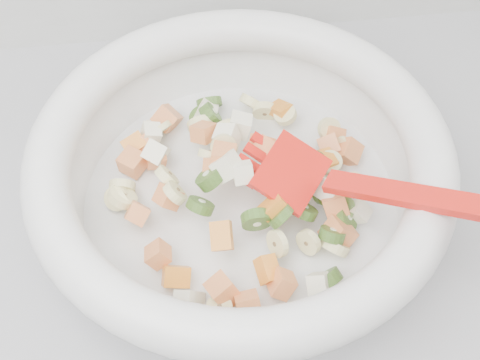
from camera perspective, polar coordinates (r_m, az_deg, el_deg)
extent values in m
cylinder|color=white|center=(0.64, 0.00, -2.08)|extent=(0.31, 0.31, 0.02)
torus|color=white|center=(0.58, 0.00, 1.98)|extent=(0.38, 0.38, 0.04)
cylinder|color=#FEEAA9|center=(0.68, 3.89, 5.59)|extent=(0.03, 0.02, 0.02)
cylinder|color=#FEEAA9|center=(0.63, -9.76, -1.57)|extent=(0.02, 0.04, 0.04)
cylinder|color=#FEEAA9|center=(0.62, -6.25, 0.28)|extent=(0.03, 0.03, 0.02)
cylinder|color=#FEEAA9|center=(0.63, 9.68, -0.32)|extent=(0.03, 0.02, 0.03)
cylinder|color=#FEEAA9|center=(0.64, 7.69, 1.50)|extent=(0.03, 0.03, 0.02)
cylinder|color=#FEEAA9|center=(0.70, 0.88, 6.69)|extent=(0.03, 0.03, 0.03)
cylinder|color=#FEEAA9|center=(0.62, -1.39, 2.80)|extent=(0.03, 0.02, 0.03)
cylinder|color=#FEEAA9|center=(0.66, -1.22, 4.50)|extent=(0.03, 0.02, 0.03)
cylinder|color=#FEEAA9|center=(0.56, -1.79, -10.86)|extent=(0.02, 0.02, 0.01)
cylinder|color=#FEEAA9|center=(0.62, 3.31, 1.91)|extent=(0.03, 0.03, 0.03)
cylinder|color=#FEEAA9|center=(0.67, 8.77, 2.72)|extent=(0.02, 0.03, 0.02)
cylinder|color=#FEEAA9|center=(0.67, -3.34, 4.77)|extent=(0.04, 0.02, 0.04)
cylinder|color=#FEEAA9|center=(0.68, 7.61, 4.38)|extent=(0.03, 0.02, 0.03)
cylinder|color=#FEEAA9|center=(0.63, -10.44, -1.53)|extent=(0.03, 0.02, 0.03)
cylinder|color=#FEEAA9|center=(0.60, -5.56, -1.10)|extent=(0.02, 0.03, 0.03)
cylinder|color=#FEEAA9|center=(0.59, 5.85, -5.30)|extent=(0.02, 0.03, 0.03)
cylinder|color=#FEEAA9|center=(0.62, -10.00, -1.45)|extent=(0.03, 0.03, 0.03)
cylinder|color=#FEEAA9|center=(0.60, 8.08, -5.62)|extent=(0.04, 0.04, 0.03)
cylinder|color=#FEEAA9|center=(0.68, -6.83, 4.23)|extent=(0.03, 0.03, 0.03)
cylinder|color=#FEEAA9|center=(0.58, 3.21, -5.43)|extent=(0.02, 0.04, 0.04)
cylinder|color=#FEEAA9|center=(0.69, 2.13, 5.89)|extent=(0.03, 0.02, 0.03)
cylinder|color=#FEEAA9|center=(0.64, -10.02, -0.54)|extent=(0.04, 0.02, 0.04)
cylinder|color=#FEEAA9|center=(0.62, -2.56, 2.11)|extent=(0.03, 0.02, 0.03)
cylinder|color=#FEEAA9|center=(0.66, -2.80, 3.94)|extent=(0.03, 0.03, 0.03)
cube|color=#F9814E|center=(0.60, -2.03, 0.96)|extent=(0.03, 0.03, 0.03)
cube|color=#F9814E|center=(0.66, 9.19, 2.42)|extent=(0.03, 0.03, 0.03)
cube|color=#F9814E|center=(0.60, -1.45, 1.93)|extent=(0.03, 0.03, 0.03)
cube|color=#F9814E|center=(0.65, -7.16, 1.81)|extent=(0.02, 0.02, 0.02)
cube|color=#F9814E|center=(0.61, 8.10, -2.07)|extent=(0.03, 0.03, 0.03)
cube|color=#F9814E|center=(0.61, 5.52, 0.28)|extent=(0.03, 0.03, 0.03)
cube|color=#F9814E|center=(0.62, 2.16, 2.50)|extent=(0.03, 0.03, 0.02)
cube|color=#F9814E|center=(0.63, 1.83, 3.09)|extent=(0.03, 0.03, 0.03)
cube|color=#F9814E|center=(0.60, -6.16, -1.44)|extent=(0.03, 0.03, 0.03)
cube|color=#F9814E|center=(0.60, 3.61, -0.86)|extent=(0.03, 0.02, 0.03)
cube|color=#F9814E|center=(0.68, 7.93, 3.54)|extent=(0.03, 0.03, 0.03)
cube|color=#F9814E|center=(0.61, -8.74, -2.84)|extent=(0.03, 0.03, 0.03)
cube|color=#F9814E|center=(0.58, -7.01, -6.31)|extent=(0.02, 0.02, 0.03)
cube|color=#F9814E|center=(0.69, -6.25, 5.24)|extent=(0.03, 0.04, 0.03)
cube|color=#F9814E|center=(0.67, -8.10, 2.93)|extent=(0.03, 0.03, 0.03)
cube|color=#F9814E|center=(0.65, -9.16, 1.49)|extent=(0.03, 0.03, 0.02)
cube|color=#F9814E|center=(0.66, 7.59, 2.92)|extent=(0.03, 0.03, 0.03)
cube|color=#F9814E|center=(0.57, -1.44, -9.45)|extent=(0.03, 0.03, 0.03)
cube|color=#F9814E|center=(0.64, -3.10, 4.07)|extent=(0.03, 0.03, 0.03)
cube|color=#F9814E|center=(0.56, 0.73, -10.83)|extent=(0.02, 0.03, 0.03)
cube|color=#F9814E|center=(0.57, 3.60, -8.85)|extent=(0.03, 0.03, 0.03)
cube|color=#F9814E|center=(0.60, 8.38, -4.55)|extent=(0.04, 0.03, 0.04)
cylinder|color=#6CAF3A|center=(0.59, 7.87, -4.65)|extent=(0.03, 0.03, 0.03)
cylinder|color=#6CAF3A|center=(0.62, 7.39, -0.95)|extent=(0.04, 0.03, 0.04)
cylinder|color=#6CAF3A|center=(0.70, -2.63, 6.59)|extent=(0.03, 0.02, 0.03)
cylinder|color=#6CAF3A|center=(0.61, 8.91, -3.26)|extent=(0.03, 0.03, 0.03)
cylinder|color=#6CAF3A|center=(0.68, -3.20, 5.32)|extent=(0.04, 0.04, 0.02)
cylinder|color=#6CAF3A|center=(0.64, 6.27, 1.45)|extent=(0.03, 0.03, 0.02)
cylinder|color=#6CAF3A|center=(0.67, -2.55, 5.59)|extent=(0.03, 0.03, 0.03)
cylinder|color=#6CAF3A|center=(0.60, 5.36, -2.58)|extent=(0.03, 0.04, 0.03)
cylinder|color=#6CAF3A|center=(0.58, 1.40, -3.39)|extent=(0.04, 0.01, 0.04)
cylinder|color=#6CAF3A|center=(0.58, 3.49, -3.10)|extent=(0.03, 0.03, 0.03)
cylinder|color=#6CAF3A|center=(0.60, -2.58, 0.15)|extent=(0.03, 0.04, 0.03)
cylinder|color=#6CAF3A|center=(0.58, 7.45, -8.43)|extent=(0.03, 0.03, 0.03)
cylinder|color=#6CAF3A|center=(0.59, -3.41, -2.21)|extent=(0.03, 0.03, 0.03)
cylinder|color=#6CAF3A|center=(0.61, 8.76, -2.40)|extent=(0.03, 0.03, 0.02)
cube|color=white|center=(0.59, -1.08, 1.15)|extent=(0.03, 0.03, 0.03)
cube|color=white|center=(0.62, 10.10, -2.66)|extent=(0.03, 0.03, 0.02)
cube|color=white|center=(0.64, -7.19, 2.33)|extent=(0.03, 0.03, 0.03)
cube|color=white|center=(0.68, -7.69, 3.95)|extent=(0.03, 0.03, 0.03)
cube|color=white|center=(0.58, 6.85, -8.81)|extent=(0.03, 0.03, 0.03)
cube|color=white|center=(0.64, -1.12, 3.64)|extent=(0.03, 0.03, 0.03)
cube|color=white|center=(0.59, 0.24, 0.63)|extent=(0.02, 0.03, 0.03)
cube|color=white|center=(0.68, -2.98, 5.72)|extent=(0.03, 0.03, 0.03)
cube|color=white|center=(0.61, 7.64, -0.91)|extent=(0.04, 0.03, 0.03)
cube|color=white|center=(0.57, -4.40, -10.33)|extent=(0.03, 0.03, 0.03)
cube|color=white|center=(0.67, -7.58, 3.96)|extent=(0.02, 0.02, 0.02)
cube|color=white|center=(0.65, -0.03, 4.68)|extent=(0.03, 0.03, 0.03)
cube|color=orange|center=(0.66, -9.00, 3.03)|extent=(0.03, 0.03, 0.02)
cube|color=orange|center=(0.58, 2.84, -2.34)|extent=(0.03, 0.03, 0.03)
cube|color=orange|center=(0.57, 2.38, -7.63)|extent=(0.02, 0.03, 0.03)
cube|color=orange|center=(0.69, 3.47, 6.03)|extent=(0.03, 0.03, 0.02)
cube|color=orange|center=(0.64, 7.30, 1.61)|extent=(0.02, 0.02, 0.02)
cube|color=orange|center=(0.58, -1.58, -4.79)|extent=(0.02, 0.03, 0.03)
cube|color=orange|center=(0.58, -5.46, -8.21)|extent=(0.03, 0.02, 0.03)
cube|color=red|center=(0.59, 4.37, 0.62)|extent=(0.08, 0.08, 0.03)
cube|color=red|center=(0.62, 2.12, 3.13)|extent=(0.03, 0.02, 0.02)
cube|color=red|center=(0.61, 1.51, 2.21)|extent=(0.03, 0.02, 0.02)
cube|color=red|center=(0.60, 0.89, 1.26)|extent=(0.03, 0.02, 0.02)
cube|color=red|center=(0.59, 0.25, 0.29)|extent=(0.03, 0.02, 0.02)
cube|color=red|center=(0.55, 16.61, -1.70)|extent=(0.16, 0.12, 0.07)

